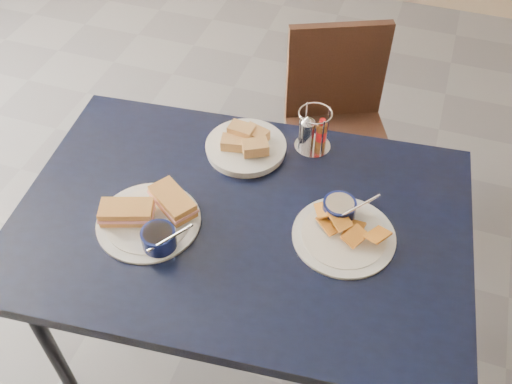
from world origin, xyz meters
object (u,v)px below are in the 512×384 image
(dining_table, at_px, (241,232))
(sandwich_plate, at_px, (151,218))
(plantain_plate, at_px, (342,226))
(condiment_caddy, at_px, (312,132))
(bread_basket, at_px, (246,145))
(chair_far, at_px, (345,116))

(dining_table, bearing_deg, sandwich_plate, -156.07)
(plantain_plate, relative_size, condiment_caddy, 2.01)
(dining_table, bearing_deg, bread_basket, 106.14)
(chair_far, bearing_deg, condiment_caddy, -92.75)
(sandwich_plate, height_order, bread_basket, sandwich_plate)
(dining_table, relative_size, plantain_plate, 4.77)
(dining_table, relative_size, condiment_caddy, 9.58)
(sandwich_plate, bearing_deg, dining_table, 23.93)
(bread_basket, distance_m, condiment_caddy, 0.20)
(sandwich_plate, relative_size, bread_basket, 1.27)
(condiment_caddy, bearing_deg, bread_basket, -155.57)
(chair_far, bearing_deg, sandwich_plate, -110.40)
(dining_table, bearing_deg, plantain_plate, 9.15)
(plantain_plate, bearing_deg, dining_table, -170.85)
(bread_basket, bearing_deg, dining_table, -73.86)
(bread_basket, bearing_deg, plantain_plate, -31.57)
(dining_table, bearing_deg, chair_far, 81.14)
(bread_basket, bearing_deg, condiment_caddy, 24.43)
(chair_far, xyz_separation_m, plantain_plate, (0.14, -0.80, 0.29))
(dining_table, xyz_separation_m, condiment_caddy, (0.11, 0.34, 0.12))
(plantain_plate, bearing_deg, condiment_caddy, 118.97)
(bread_basket, xyz_separation_m, condiment_caddy, (0.18, 0.08, 0.03))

